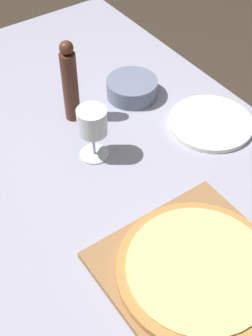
{
  "coord_description": "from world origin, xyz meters",
  "views": [
    {
      "loc": [
        -0.47,
        -0.66,
        1.63
      ],
      "look_at": [
        -0.02,
        -0.01,
        0.81
      ],
      "focal_mm": 50.0,
      "sensor_mm": 36.0,
      "label": 1
    }
  ],
  "objects_px": {
    "pizza": "(199,269)",
    "small_bowl": "(132,88)",
    "pepper_mill": "(70,83)",
    "wine_glass": "(92,124)"
  },
  "relations": [
    {
      "from": "wine_glass",
      "to": "small_bowl",
      "type": "relative_size",
      "value": 0.99
    },
    {
      "from": "pizza",
      "to": "pepper_mill",
      "type": "height_order",
      "value": "pepper_mill"
    },
    {
      "from": "pizza",
      "to": "small_bowl",
      "type": "relative_size",
      "value": 2.27
    },
    {
      "from": "pepper_mill",
      "to": "wine_glass",
      "type": "bearing_deg",
      "value": -101.25
    },
    {
      "from": "pizza",
      "to": "small_bowl",
      "type": "bearing_deg",
      "value": 67.33
    },
    {
      "from": "pepper_mill",
      "to": "small_bowl",
      "type": "height_order",
      "value": "pepper_mill"
    },
    {
      "from": "pizza",
      "to": "pepper_mill",
      "type": "relative_size",
      "value": 1.41
    },
    {
      "from": "pizza",
      "to": "small_bowl",
      "type": "distance_m",
      "value": 0.64
    },
    {
      "from": "wine_glass",
      "to": "pizza",
      "type": "bearing_deg",
      "value": -92.08
    },
    {
      "from": "pizza",
      "to": "wine_glass",
      "type": "relative_size",
      "value": 2.3
    }
  ]
}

